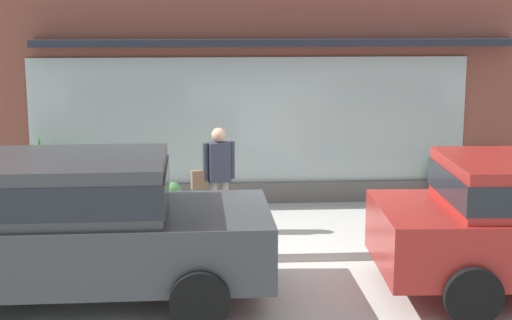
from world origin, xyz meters
The scene contains 10 objects.
ground_plane centered at (0.00, 0.00, 0.00)m, with size 60.00×60.00×0.00m, color #B2AFA8.
curb_strip centered at (0.00, -0.20, 0.06)m, with size 14.00×0.24×0.12m, color #B2B2AD.
storefront centered at (-0.01, 3.19, 2.58)m, with size 14.00×0.81×5.29m.
fire_hydrant centered at (-1.71, 0.87, 0.43)m, with size 0.41×0.37×0.86m.
pedestrian_with_handbag centered at (-1.05, 1.16, 0.93)m, with size 0.66×0.29×1.61m.
parked_car_dark_gray centered at (-2.76, -1.51, 0.96)m, with size 4.40×2.13×1.70m.
potted_plant_low_front centered at (2.85, 2.81, 0.36)m, with size 0.39×0.39×0.69m.
potted_plant_near_hydrant centered at (-3.12, 2.51, 0.36)m, with size 0.47×0.47×0.68m.
potted_plant_window_right centered at (3.78, 2.80, 0.48)m, with size 0.49×0.49×0.84m.
potted_plant_window_center centered at (-3.96, 2.59, 0.61)m, with size 0.48×0.48×1.28m.
Camera 1 is at (-1.23, -10.29, 3.39)m, focal length 54.85 mm.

